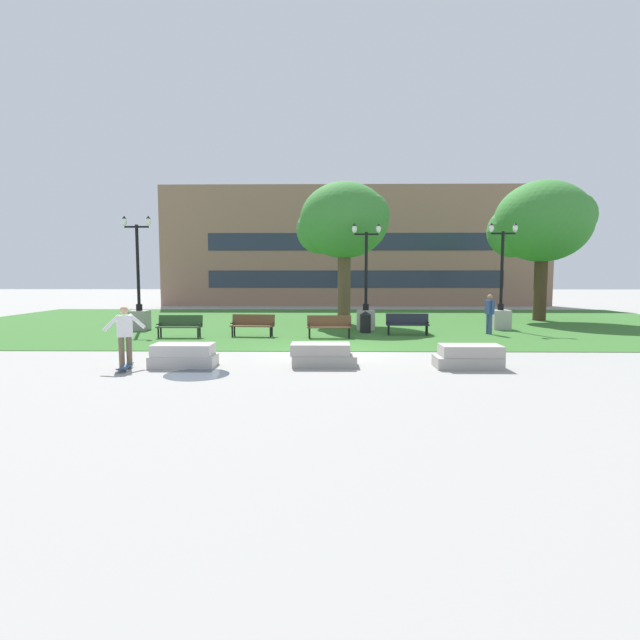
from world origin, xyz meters
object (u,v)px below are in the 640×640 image
Objects in this scene: concrete_block_center at (184,356)px; person_skateboarder at (125,333)px; park_bench_far_right at (407,323)px; lamp_post_right at (366,308)px; lamp_post_left at (501,308)px; trash_bin at (365,322)px; skateboard at (125,367)px; concrete_block_right at (469,357)px; park_bench_far_left at (180,325)px; park_bench_near_left at (253,324)px; person_bystander_near_lawn at (489,312)px; concrete_block_left at (323,355)px; lamp_post_center at (139,307)px; park_bench_near_right at (329,325)px.

concrete_block_center is 1.05× the size of person_skateboarder.
park_bench_far_right is 0.37× the size of lamp_post_right.
concrete_block_center is 0.36× the size of lamp_post_left.
trash_bin is at bearing 48.46° from person_skateboarder.
person_skateboarder is (-1.58, -0.16, 0.66)m from concrete_block_center.
skateboard is (-1.42, -0.58, -0.22)m from concrete_block_center.
lamp_post_right is 6.33m from lamp_post_left.
concrete_block_right is 1.00× the size of park_bench_far_left.
park_bench_far_left is at bearing -171.89° from park_bench_near_left.
park_bench_far_right is 3.61m from person_bystander_near_lawn.
person_skateboarder is at bearing -127.85° from lamp_post_right.
park_bench_near_left is at bearing 114.41° from concrete_block_left.
park_bench_near_left is at bearing 8.11° from park_bench_far_left.
park_bench_far_left and park_bench_far_right have the same top height.
concrete_block_center is 6.79m from park_bench_near_left.
trash_bin is (-6.43, -1.53, -0.52)m from lamp_post_left.
park_bench_near_left is at bearing -151.64° from lamp_post_right.
park_bench_near_left is at bearing -22.09° from lamp_post_center.
concrete_block_left is 1.08× the size of person_skateboarder.
lamp_post_center reaches higher than park_bench_near_right.
lamp_post_center is (-2.67, 2.69, 0.53)m from park_bench_far_left.
park_bench_near_right is at bearing 121.21° from concrete_block_right.
park_bench_near_left and park_bench_far_right have the same top height.
lamp_post_right is (-1.62, 2.03, 0.48)m from park_bench_far_right.
concrete_block_right is 9.70m from lamp_post_right.
park_bench_near_right is at bearing 56.86° from concrete_block_center.
park_bench_near_right is at bearing -162.79° from park_bench_far_right.
concrete_block_right is 1.75× the size of skateboard.
person_skateboarder is at bearing -110.07° from park_bench_near_left.
lamp_post_right is at bearing 85.36° from trash_bin.
person_skateboarder is 16.83m from lamp_post_left.
park_bench_near_right is at bearing -132.15° from trash_bin.
trash_bin is at bearing 105.52° from concrete_block_right.
trash_bin reaches higher than park_bench_far_left.
trash_bin reaches higher than concrete_block_left.
trash_bin is at bearing 50.46° from skateboard.
concrete_block_center is at bearing -177.66° from concrete_block_left.
concrete_block_left is at bearing -102.80° from trash_bin.
park_bench_near_left is 10.12m from person_bystander_near_lawn.
lamp_post_right is 1.39m from trash_bin.
person_skateboarder is at bearing -71.41° from lamp_post_center.
skateboard is at bearing -85.37° from park_bench_far_left.
lamp_post_left is (8.03, 3.30, 0.49)m from park_bench_near_right.
concrete_block_right is at bearing -58.79° from park_bench_near_right.
concrete_block_left is at bearing -46.18° from park_bench_far_left.
person_skateboarder is 14.81m from person_bystander_near_lawn.
park_bench_near_left is 6.06m from lamp_post_center.
lamp_post_right reaches higher than skateboard.
concrete_block_center is at bearing 22.13° from skateboard.
lamp_post_center is 5.44× the size of trash_bin.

